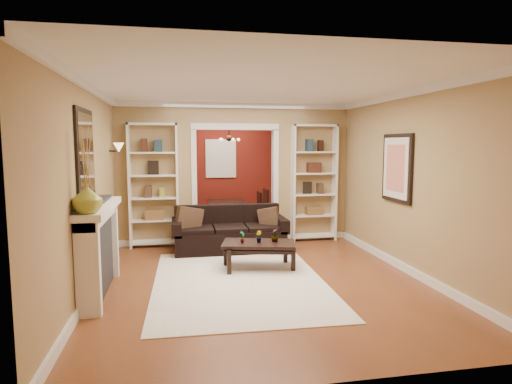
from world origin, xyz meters
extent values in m
plane|color=brown|center=(0.00, 0.00, 0.00)|extent=(8.00, 8.00, 0.00)
plane|color=white|center=(0.00, 0.00, 2.70)|extent=(8.00, 8.00, 0.00)
plane|color=#A38556|center=(0.00, 4.00, 1.35)|extent=(8.00, 0.00, 8.00)
plane|color=#A38556|center=(0.00, -4.00, 1.35)|extent=(8.00, 0.00, 8.00)
plane|color=#A38556|center=(-2.25, 0.00, 1.35)|extent=(0.00, 8.00, 8.00)
plane|color=#A38556|center=(2.25, 0.00, 1.35)|extent=(0.00, 8.00, 8.00)
cube|color=#A38556|center=(0.00, 1.20, 1.35)|extent=(4.50, 0.15, 2.70)
cube|color=maroon|center=(0.00, 3.97, 1.32)|extent=(4.44, 0.04, 2.64)
cube|color=#8CA5CC|center=(0.00, 3.93, 1.55)|extent=(0.78, 0.03, 0.98)
cube|color=white|center=(-0.30, -1.32, 0.01)|extent=(2.43, 3.34, 0.01)
cube|color=black|center=(-0.21, 0.45, 0.40)|extent=(2.04, 0.88, 0.80)
cube|color=brown|center=(-0.93, 0.43, 0.62)|extent=(0.48, 0.32, 0.47)
cube|color=brown|center=(0.51, 0.43, 0.57)|extent=(0.37, 0.29, 0.37)
cube|color=black|center=(0.09, -0.75, 0.21)|extent=(1.20, 0.83, 0.41)
imported|color=#336626|center=(-0.16, -0.75, 0.51)|extent=(0.11, 0.12, 0.19)
imported|color=#336626|center=(0.09, -0.75, 0.50)|extent=(0.10, 0.11, 0.18)
imported|color=#336626|center=(0.35, -0.75, 0.52)|extent=(0.13, 0.13, 0.21)
cube|color=white|center=(-1.55, 1.03, 1.15)|extent=(0.90, 0.30, 2.30)
cube|color=white|center=(1.55, 1.03, 1.15)|extent=(0.90, 0.30, 2.30)
cube|color=white|center=(-2.09, -1.50, 0.58)|extent=(0.32, 1.70, 1.16)
imported|color=olive|center=(-2.09, -2.20, 1.33)|extent=(0.42, 0.42, 0.33)
cube|color=silver|center=(-2.23, -1.50, 1.80)|extent=(0.03, 0.95, 1.10)
cube|color=#FFE0A5|center=(-2.15, 0.55, 1.83)|extent=(0.18, 0.18, 0.22)
cube|color=black|center=(2.21, -1.00, 1.55)|extent=(0.04, 0.85, 1.05)
imported|color=black|center=(0.06, 2.70, 0.28)|extent=(1.59, 0.89, 0.56)
cube|color=black|center=(-0.49, 2.40, 0.46)|extent=(0.51, 0.51, 0.92)
cube|color=black|center=(0.61, 2.40, 0.47)|extent=(0.51, 0.51, 0.93)
cube|color=black|center=(-0.49, 3.00, 0.42)|extent=(0.53, 0.53, 0.85)
cube|color=black|center=(0.61, 3.00, 0.40)|extent=(0.46, 0.46, 0.79)
cube|color=#311B16|center=(0.00, 2.70, 2.02)|extent=(0.50, 0.50, 0.30)
camera|label=1|loc=(-1.12, -7.08, 1.91)|focal=30.00mm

